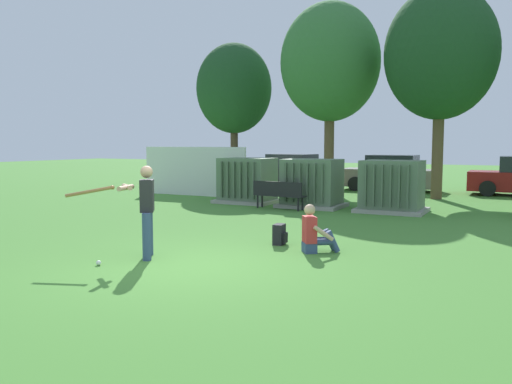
{
  "coord_description": "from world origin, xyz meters",
  "views": [
    {
      "loc": [
        5.28,
        -7.59,
        2.16
      ],
      "look_at": [
        -0.4,
        3.5,
        1.0
      ],
      "focal_mm": 36.99,
      "sensor_mm": 36.0,
      "label": 1
    }
  ],
  "objects_px": {
    "park_bench": "(278,193)",
    "transformer_west": "(247,181)",
    "transformer_mid_west": "(312,184)",
    "sports_ball": "(99,263)",
    "transformer_mid_east": "(392,187)",
    "backpack": "(280,235)",
    "seated_spectator": "(314,233)",
    "parked_car_leftmost": "(193,169)",
    "batter": "(144,207)",
    "parked_car_right_of_center": "(390,174)",
    "parked_car_left_of_center": "(290,172)"
  },
  "relations": [
    {
      "from": "park_bench",
      "to": "transformer_west",
      "type": "bearing_deg",
      "value": 145.13
    },
    {
      "from": "transformer_mid_west",
      "to": "sports_ball",
      "type": "height_order",
      "value": "transformer_mid_west"
    },
    {
      "from": "transformer_west",
      "to": "transformer_mid_east",
      "type": "height_order",
      "value": "same"
    },
    {
      "from": "transformer_west",
      "to": "backpack",
      "type": "relative_size",
      "value": 4.77
    },
    {
      "from": "seated_spectator",
      "to": "parked_car_leftmost",
      "type": "height_order",
      "value": "parked_car_leftmost"
    },
    {
      "from": "park_bench",
      "to": "sports_ball",
      "type": "bearing_deg",
      "value": -86.9
    },
    {
      "from": "transformer_mid_east",
      "to": "parked_car_leftmost",
      "type": "bearing_deg",
      "value": 150.1
    },
    {
      "from": "batter",
      "to": "seated_spectator",
      "type": "xyz_separation_m",
      "value": [
        2.67,
        1.94,
        -0.6
      ]
    },
    {
      "from": "transformer_west",
      "to": "batter",
      "type": "xyz_separation_m",
      "value": [
        2.62,
        -9.02,
        0.19
      ]
    },
    {
      "from": "sports_ball",
      "to": "backpack",
      "type": "height_order",
      "value": "backpack"
    },
    {
      "from": "batter",
      "to": "sports_ball",
      "type": "relative_size",
      "value": 19.33
    },
    {
      "from": "park_bench",
      "to": "parked_car_leftmost",
      "type": "bearing_deg",
      "value": 137.41
    },
    {
      "from": "transformer_mid_west",
      "to": "park_bench",
      "type": "bearing_deg",
      "value": -123.8
    },
    {
      "from": "transformer_mid_east",
      "to": "park_bench",
      "type": "relative_size",
      "value": 1.15
    },
    {
      "from": "transformer_mid_east",
      "to": "parked_car_right_of_center",
      "type": "height_order",
      "value": "same"
    },
    {
      "from": "backpack",
      "to": "parked_car_leftmost",
      "type": "height_order",
      "value": "parked_car_leftmost"
    },
    {
      "from": "park_bench",
      "to": "batter",
      "type": "height_order",
      "value": "batter"
    },
    {
      "from": "transformer_mid_west",
      "to": "backpack",
      "type": "xyz_separation_m",
      "value": [
        1.79,
        -6.51,
        -0.57
      ]
    },
    {
      "from": "transformer_west",
      "to": "sports_ball",
      "type": "relative_size",
      "value": 23.33
    },
    {
      "from": "transformer_mid_west",
      "to": "parked_car_leftmost",
      "type": "xyz_separation_m",
      "value": [
        -9.53,
        6.99,
        -0.04
      ]
    },
    {
      "from": "batter",
      "to": "parked_car_left_of_center",
      "type": "xyz_separation_m",
      "value": [
        -3.92,
        15.88,
        -0.22
      ]
    },
    {
      "from": "parked_car_right_of_center",
      "to": "seated_spectator",
      "type": "bearing_deg",
      "value": -82.77
    },
    {
      "from": "transformer_mid_east",
      "to": "parked_car_left_of_center",
      "type": "bearing_deg",
      "value": 132.8
    },
    {
      "from": "parked_car_leftmost",
      "to": "transformer_west",
      "type": "bearing_deg",
      "value": -44.35
    },
    {
      "from": "transformer_mid_east",
      "to": "transformer_mid_west",
      "type": "bearing_deg",
      "value": 179.16
    },
    {
      "from": "backpack",
      "to": "parked_car_right_of_center",
      "type": "relative_size",
      "value": 0.1
    },
    {
      "from": "seated_spectator",
      "to": "parked_car_leftmost",
      "type": "bearing_deg",
      "value": 131.41
    },
    {
      "from": "transformer_mid_east",
      "to": "seated_spectator",
      "type": "height_order",
      "value": "transformer_mid_east"
    },
    {
      "from": "transformer_mid_east",
      "to": "parked_car_left_of_center",
      "type": "height_order",
      "value": "same"
    },
    {
      "from": "parked_car_leftmost",
      "to": "parked_car_left_of_center",
      "type": "relative_size",
      "value": 0.98
    },
    {
      "from": "transformer_mid_east",
      "to": "park_bench",
      "type": "height_order",
      "value": "transformer_mid_east"
    },
    {
      "from": "seated_spectator",
      "to": "parked_car_right_of_center",
      "type": "relative_size",
      "value": 0.23
    },
    {
      "from": "park_bench",
      "to": "backpack",
      "type": "bearing_deg",
      "value": -65.02
    },
    {
      "from": "transformer_mid_west",
      "to": "sports_ball",
      "type": "bearing_deg",
      "value": -91.58
    },
    {
      "from": "transformer_west",
      "to": "park_bench",
      "type": "xyz_separation_m",
      "value": [
        1.83,
        -1.27,
        -0.25
      ]
    },
    {
      "from": "transformer_mid_west",
      "to": "backpack",
      "type": "distance_m",
      "value": 6.78
    },
    {
      "from": "transformer_west",
      "to": "transformer_mid_west",
      "type": "relative_size",
      "value": 1.0
    },
    {
      "from": "transformer_west",
      "to": "transformer_mid_west",
      "type": "xyz_separation_m",
      "value": [
        2.56,
        -0.18,
        0.0
      ]
    },
    {
      "from": "transformer_west",
      "to": "seated_spectator",
      "type": "bearing_deg",
      "value": -53.27
    },
    {
      "from": "transformer_mid_west",
      "to": "transformer_mid_east",
      "type": "distance_m",
      "value": 2.69
    },
    {
      "from": "transformer_mid_west",
      "to": "park_bench",
      "type": "xyz_separation_m",
      "value": [
        -0.73,
        -1.1,
        -0.25
      ]
    },
    {
      "from": "parked_car_leftmost",
      "to": "parked_car_left_of_center",
      "type": "bearing_deg",
      "value": 0.42
    },
    {
      "from": "transformer_west",
      "to": "transformer_mid_east",
      "type": "xyz_separation_m",
      "value": [
        5.25,
        -0.22,
        0.0
      ]
    },
    {
      "from": "transformer_mid_west",
      "to": "batter",
      "type": "distance_m",
      "value": 8.85
    },
    {
      "from": "sports_ball",
      "to": "seated_spectator",
      "type": "relative_size",
      "value": 0.09
    },
    {
      "from": "park_bench",
      "to": "parked_car_left_of_center",
      "type": "relative_size",
      "value": 0.42
    },
    {
      "from": "transformer_west",
      "to": "sports_ball",
      "type": "xyz_separation_m",
      "value": [
        2.3,
        -9.9,
        -0.74
      ]
    },
    {
      "from": "sports_ball",
      "to": "batter",
      "type": "bearing_deg",
      "value": 69.64
    },
    {
      "from": "transformer_mid_east",
      "to": "sports_ball",
      "type": "height_order",
      "value": "transformer_mid_east"
    },
    {
      "from": "parked_car_right_of_center",
      "to": "transformer_mid_west",
      "type": "bearing_deg",
      "value": -97.02
    }
  ]
}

